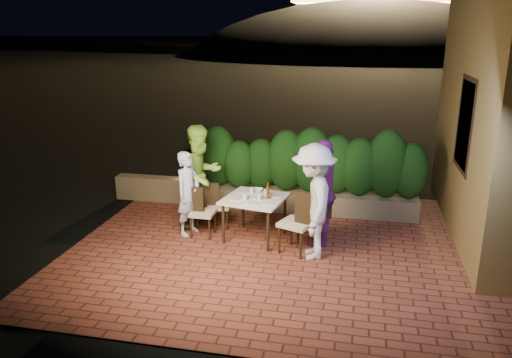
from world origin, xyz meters
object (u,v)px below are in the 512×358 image
(chair_right_back, at_px, (308,216))
(parapet_lamp, at_px, (183,176))
(beer_bottle, at_px, (268,191))
(chair_left_back, at_px, (218,205))
(diner_purple, at_px, (323,192))
(diner_green, at_px, (201,175))
(chair_left_front, at_px, (203,212))
(dining_table, at_px, (255,218))
(chair_right_front, at_px, (296,222))
(bowl, at_px, (258,190))
(diner_blue, at_px, (188,193))
(diner_white, at_px, (313,202))

(chair_right_back, bearing_deg, parapet_lamp, -34.65)
(beer_bottle, xyz_separation_m, chair_left_back, (-0.99, 0.40, -0.47))
(diner_purple, bearing_deg, diner_green, -99.96)
(chair_left_back, distance_m, diner_green, 0.63)
(chair_left_front, relative_size, parapet_lamp, 6.31)
(dining_table, xyz_separation_m, chair_right_front, (0.77, -0.40, 0.15))
(diner_green, relative_size, parapet_lamp, 13.35)
(bowl, xyz_separation_m, diner_blue, (-1.16, -0.37, -0.02))
(diner_purple, xyz_separation_m, parapet_lamp, (-3.01, 1.50, -0.33))
(diner_purple, bearing_deg, bowl, -103.07)
(diner_blue, relative_size, diner_purple, 0.83)
(bowl, height_order, diner_white, diner_white)
(dining_table, distance_m, diner_purple, 1.26)
(diner_blue, height_order, diner_white, diner_white)
(diner_green, relative_size, diner_white, 1.01)
(diner_green, distance_m, parapet_lamp, 1.36)
(chair_left_front, height_order, chair_right_back, chair_right_back)
(bowl, height_order, diner_green, diner_green)
(dining_table, xyz_separation_m, chair_left_back, (-0.76, 0.39, 0.05))
(dining_table, distance_m, diner_green, 1.34)
(dining_table, xyz_separation_m, beer_bottle, (0.23, -0.02, 0.52))
(bowl, xyz_separation_m, chair_left_front, (-0.89, -0.41, -0.33))
(beer_bottle, distance_m, chair_right_front, 0.76)
(parapet_lamp, bearing_deg, dining_table, -39.88)
(diner_green, bearing_deg, diner_purple, -68.58)
(bowl, relative_size, diner_white, 0.10)
(beer_bottle, xyz_separation_m, diner_green, (-1.34, 0.50, 0.04))
(dining_table, height_order, chair_right_back, chair_right_back)
(chair_right_front, height_order, diner_white, diner_white)
(diner_blue, xyz_separation_m, diner_purple, (2.33, 0.09, 0.15))
(dining_table, bearing_deg, parapet_lamp, 140.12)
(chair_left_front, bearing_deg, chair_right_front, -10.93)
(chair_left_back, xyz_separation_m, diner_blue, (-0.42, -0.41, 0.33))
(dining_table, bearing_deg, diner_blue, -178.76)
(chair_left_front, xyz_separation_m, diner_white, (1.95, -0.44, 0.48))
(chair_right_front, bearing_deg, diner_purple, -107.77)
(chair_right_front, bearing_deg, diner_white, -179.95)
(chair_right_back, relative_size, parapet_lamp, 6.34)
(diner_green, bearing_deg, dining_table, -81.61)
(chair_left_front, xyz_separation_m, parapet_lamp, (-0.95, 1.62, 0.13))
(beer_bottle, bearing_deg, chair_left_back, 157.92)
(diner_green, xyz_separation_m, parapet_lamp, (-0.76, 1.07, -0.36))
(chair_right_front, bearing_deg, dining_table, -5.91)
(diner_green, height_order, diner_white, diner_green)
(diner_blue, bearing_deg, parapet_lamp, 41.93)
(dining_table, height_order, diner_blue, diner_blue)
(chair_right_front, relative_size, parapet_lamp, 7.47)
(diner_green, bearing_deg, chair_right_back, -68.88)
(chair_right_front, distance_m, diner_blue, 2.00)
(dining_table, height_order, chair_left_front, chair_left_front)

